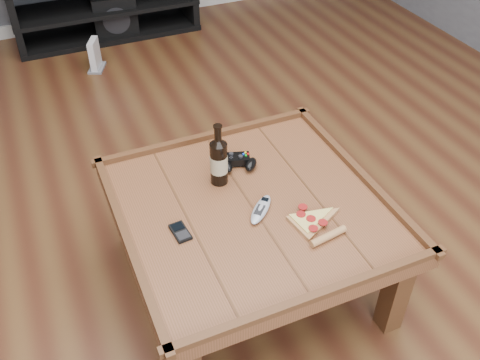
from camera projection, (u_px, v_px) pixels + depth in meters
name	position (u px, v px, depth m)	size (l,w,h in m)	color
ground	(250.00, 281.00, 2.34)	(6.00, 6.00, 0.00)	#442113
baseboard	(102.00, 17.00, 4.42)	(5.00, 0.02, 0.10)	silver
coffee_table	(251.00, 216.00, 2.09)	(1.03, 1.03, 0.48)	#593319
media_console	(105.00, 4.00, 4.12)	(1.40, 0.45, 0.50)	black
beer_bottle	(219.00, 160.00, 2.09)	(0.07, 0.07, 0.27)	black
game_controller	(238.00, 162.00, 2.22)	(0.17, 0.14, 0.05)	black
pizza_slice	(313.00, 223.00, 1.97)	(0.20, 0.29, 0.03)	tan
smartphone	(180.00, 232.00, 1.93)	(0.06, 0.10, 0.01)	black
remote_control	(261.00, 209.00, 2.02)	(0.16, 0.16, 0.02)	#9DA1AA
subwoofer	(114.00, 13.00, 4.20)	(0.36, 0.36, 0.33)	black
game_console	(95.00, 56.00, 3.77)	(0.16, 0.20, 0.22)	slate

